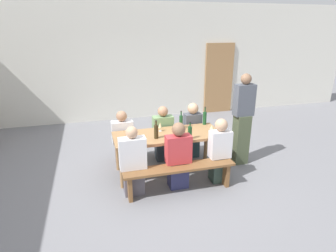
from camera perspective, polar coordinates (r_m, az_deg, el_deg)
name	(u,v)px	position (r m, az deg, el deg)	size (l,w,h in m)	color
ground_plane	(168,171)	(5.36, 0.00, -9.11)	(24.00, 24.00, 0.00)	slate
back_wall	(134,62)	(8.23, -6.77, 12.56)	(14.00, 0.20, 3.20)	silver
wooden_door	(219,79)	(8.94, 10.17, 9.36)	(0.90, 0.06, 2.10)	#9E7247
tasting_table	(168,138)	(5.08, 0.00, -2.48)	(1.92, 0.78, 0.75)	#9E7247
bench_near	(179,172)	(4.62, 2.32, -9.20)	(1.82, 0.30, 0.45)	brown
bench_far	(159,141)	(5.81, -1.82, -2.94)	(1.82, 0.30, 0.45)	brown
wine_bottle_0	(190,132)	(4.80, 4.42, -1.30)	(0.07, 0.07, 0.30)	#194723
wine_bottle_1	(156,131)	(4.82, -2.39, -1.08)	(0.07, 0.07, 0.32)	#332814
wine_bottle_2	(181,122)	(5.29, 2.63, 0.88)	(0.07, 0.07, 0.34)	#194723
wine_bottle_3	(205,118)	(5.55, 7.38, 1.64)	(0.07, 0.07, 0.35)	#194723
wine_glass_0	(160,125)	(5.15, -1.59, 0.14)	(0.07, 0.07, 0.17)	silver
wine_glass_1	(212,127)	(5.12, 8.80, -0.27)	(0.08, 0.08, 0.15)	silver
seated_guest_near_0	(133,163)	(4.52, -7.04, -7.40)	(0.42, 0.24, 1.14)	#58535D
seated_guest_near_1	(178,157)	(4.66, 2.07, -6.26)	(0.41, 0.24, 1.13)	navy
seated_guest_near_2	(220,152)	(4.91, 10.31, -5.12)	(0.36, 0.24, 1.13)	#32463D
seated_guest_far_0	(123,140)	(5.50, -9.04, -2.74)	(0.40, 0.24, 1.08)	#4E3736
seated_guest_far_1	(163,135)	(5.62, -1.02, -1.80)	(0.40, 0.24, 1.11)	#2D363F
seated_guest_far_2	(192,131)	(5.79, 4.91, -0.96)	(0.34, 0.24, 1.13)	#29444B
standing_host	(242,121)	(5.56, 14.71, 0.93)	(0.36, 0.24, 1.76)	#475037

